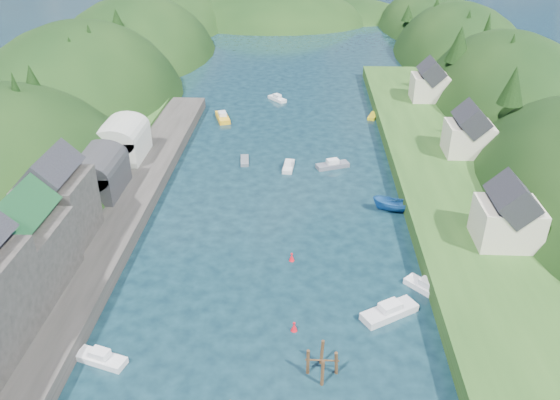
{
  "coord_description": "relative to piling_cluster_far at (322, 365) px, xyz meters",
  "views": [
    {
      "loc": [
        3.02,
        -34.0,
        38.25
      ],
      "look_at": [
        0.0,
        28.0,
        4.0
      ],
      "focal_mm": 35.0,
      "sensor_mm": 36.0,
      "label": 1
    }
  ],
  "objects": [
    {
      "name": "quay_left",
      "position": [
        -29.09,
        17.6,
        -0.08
      ],
      "size": [
        12.0,
        110.0,
        2.0
      ],
      "primitive_type": "cube",
      "color": "#2D2B28",
      "rests_on": "ground"
    },
    {
      "name": "ground",
      "position": [
        -5.09,
        47.6,
        -1.08
      ],
      "size": [
        600.0,
        600.0,
        0.0
      ],
      "primitive_type": "plane",
      "color": "black",
      "rests_on": "ground"
    },
    {
      "name": "moored_boats",
      "position": [
        0.8,
        29.73,
        -0.46
      ],
      "size": [
        37.69,
        90.64,
        2.25
      ],
      "color": "gold",
      "rests_on": "ground"
    },
    {
      "name": "hill_trees",
      "position": [
        -4.69,
        61.96,
        10.11
      ],
      "size": [
        91.9,
        148.86,
        12.09
      ],
      "color": "black",
      "rests_on": "ground"
    },
    {
      "name": "terrace_right",
      "position": [
        19.91,
        37.6,
        0.12
      ],
      "size": [
        16.0,
        120.0,
        2.4
      ],
      "primitive_type": "cube",
      "color": "#234719",
      "rests_on": "ground"
    },
    {
      "name": "channel_buoy_far",
      "position": [
        -3.29,
        17.77,
        -0.61
      ],
      "size": [
        0.7,
        0.7,
        1.1
      ],
      "color": "red",
      "rests_on": "ground"
    },
    {
      "name": "right_bank_cottages",
      "position": [
        22.91,
        45.93,
        4.76
      ],
      "size": [
        9.0,
        59.24,
        8.41
      ],
      "color": "beige",
      "rests_on": "terrace_right"
    },
    {
      "name": "piling_cluster_far",
      "position": [
        0.0,
        0.0,
        0.0
      ],
      "size": [
        3.1,
        2.91,
        3.3
      ],
      "color": "#382314",
      "rests_on": "ground"
    },
    {
      "name": "far_hills",
      "position": [
        -3.88,
        171.61,
        -11.89
      ],
      "size": [
        103.0,
        68.0,
        44.0
      ],
      "color": "black",
      "rests_on": "ground"
    },
    {
      "name": "channel_buoy_near",
      "position": [
        -2.69,
        5.56,
        -0.61
      ],
      "size": [
        0.7,
        0.7,
        1.1
      ],
      "color": "red",
      "rests_on": "ground"
    },
    {
      "name": "hillside_left",
      "position": [
        -50.09,
        72.6,
        -9.12
      ],
      "size": [
        44.0,
        245.56,
        52.0
      ],
      "color": "black",
      "rests_on": "ground"
    },
    {
      "name": "terrace_left_grass",
      "position": [
        -36.09,
        17.6,
        0.17
      ],
      "size": [
        12.0,
        110.0,
        2.5
      ],
      "primitive_type": "cube",
      "color": "#234719",
      "rests_on": "ground"
    },
    {
      "name": "boat_sheds",
      "position": [
        -31.09,
        36.6,
        4.19
      ],
      "size": [
        7.0,
        21.0,
        7.5
      ],
      "color": "#2D2D30",
      "rests_on": "quay_left"
    },
    {
      "name": "hillside_right",
      "position": [
        39.91,
        72.6,
        -8.5
      ],
      "size": [
        36.0,
        245.56,
        48.0
      ],
      "color": "black",
      "rests_on": "ground"
    }
  ]
}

